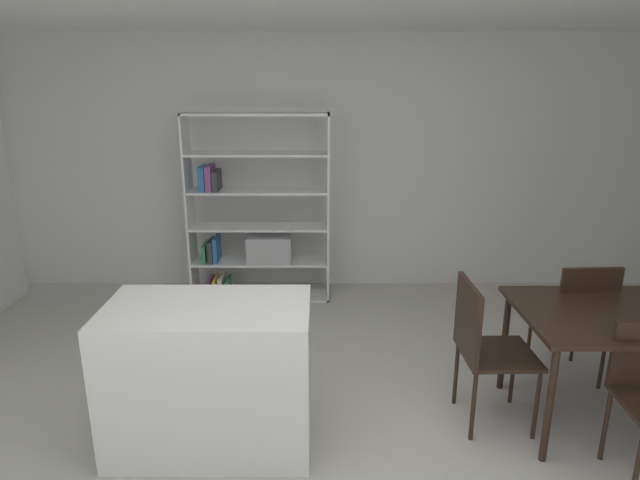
{
  "coord_description": "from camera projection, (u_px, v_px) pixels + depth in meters",
  "views": [
    {
      "loc": [
        0.11,
        -2.66,
        2.14
      ],
      "look_at": [
        0.13,
        1.04,
        1.04
      ],
      "focal_mm": 30.23,
      "sensor_mm": 36.0,
      "label": 1
    }
  ],
  "objects": [
    {
      "name": "kitchen_island",
      "position": [
        208.0,
        375.0,
        3.22
      ],
      "size": [
        1.19,
        0.67,
        0.89
      ],
      "primitive_type": "cube",
      "color": "white",
      "rests_on": "ground_plane"
    },
    {
      "name": "open_bookshelf",
      "position": [
        251.0,
        223.0,
        5.32
      ],
      "size": [
        1.38,
        0.33,
        1.85
      ],
      "color": "white",
      "rests_on": "ground_plane"
    },
    {
      "name": "ground_plane",
      "position": [
        299.0,
        460.0,
        3.16
      ],
      "size": [
        10.16,
        10.16,
        0.0
      ],
      "primitive_type": "plane",
      "color": "beige"
    },
    {
      "name": "dining_table",
      "position": [
        611.0,
        323.0,
        3.35
      ],
      "size": [
        1.17,
        0.89,
        0.77
      ],
      "color": "black",
      "rests_on": "ground_plane"
    },
    {
      "name": "dining_chair_far",
      "position": [
        575.0,
        312.0,
        3.83
      ],
      "size": [
        0.44,
        0.48,
        0.93
      ],
      "rotation": [
        0.0,
        0.0,
        3.2
      ],
      "color": "black",
      "rests_on": "ground_plane"
    },
    {
      "name": "dining_chair_island_side",
      "position": [
        480.0,
        341.0,
        3.38
      ],
      "size": [
        0.46,
        0.46,
        0.95
      ],
      "rotation": [
        0.0,
        0.0,
        1.6
      ],
      "color": "black",
      "rests_on": "ground_plane"
    },
    {
      "name": "back_partition",
      "position": [
        307.0,
        165.0,
        5.56
      ],
      "size": [
        7.38,
        0.06,
        2.59
      ],
      "primitive_type": "cube",
      "color": "silver",
      "rests_on": "ground_plane"
    }
  ]
}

